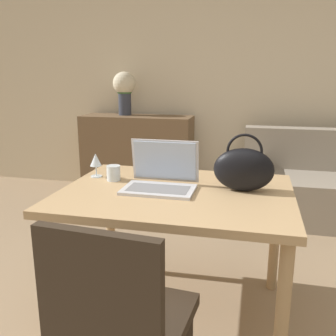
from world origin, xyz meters
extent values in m
cube|color=beige|center=(0.00, 3.07, 1.35)|extent=(10.00, 0.06, 2.70)
cube|color=tan|center=(-0.07, 0.70, 0.72)|extent=(1.21, 0.91, 0.04)
cylinder|color=tan|center=(-0.62, 0.30, 0.35)|extent=(0.06, 0.06, 0.70)
cylinder|color=tan|center=(0.47, 0.30, 0.35)|extent=(0.06, 0.06, 0.70)
cylinder|color=tan|center=(-0.62, 1.10, 0.35)|extent=(0.06, 0.06, 0.70)
cylinder|color=tan|center=(0.47, 1.10, 0.35)|extent=(0.06, 0.06, 0.70)
cube|color=#2D2319|center=(-0.10, -0.01, 0.45)|extent=(0.48, 0.48, 0.05)
cube|color=#2D2319|center=(-0.12, -0.21, 0.69)|extent=(0.42, 0.08, 0.41)
cylinder|color=#2D2319|center=(-0.27, 0.19, 0.21)|extent=(0.04, 0.04, 0.43)
cube|color=gray|center=(0.32, 2.41, 0.28)|extent=(0.20, 0.80, 0.56)
cube|color=brown|center=(-0.96, 2.75, 0.45)|extent=(1.21, 0.40, 0.89)
cube|color=silver|center=(-0.16, 0.67, 0.75)|extent=(0.37, 0.24, 0.02)
cube|color=gray|center=(-0.16, 0.66, 0.76)|extent=(0.32, 0.15, 0.00)
cube|color=silver|center=(-0.16, 0.81, 0.87)|extent=(0.37, 0.05, 0.24)
cube|color=silver|center=(-0.16, 0.81, 0.87)|extent=(0.34, 0.04, 0.21)
cylinder|color=silver|center=(-0.46, 0.81, 0.78)|extent=(0.08, 0.08, 0.09)
cylinder|color=silver|center=(-0.59, 0.86, 0.74)|extent=(0.07, 0.07, 0.01)
cylinder|color=silver|center=(-0.59, 0.86, 0.78)|extent=(0.01, 0.01, 0.06)
cone|color=silver|center=(-0.59, 0.86, 0.84)|extent=(0.07, 0.07, 0.08)
ellipsoid|color=black|center=(0.27, 0.78, 0.85)|extent=(0.31, 0.13, 0.23)
torus|color=black|center=(0.27, 0.78, 0.95)|extent=(0.19, 0.01, 0.19)
cylinder|color=#333847|center=(-1.11, 2.81, 1.02)|extent=(0.14, 0.14, 0.25)
sphere|color=#3D6B38|center=(-1.11, 2.81, 1.19)|extent=(0.19, 0.19, 0.19)
sphere|color=beige|center=(-1.11, 2.81, 1.24)|extent=(0.25, 0.25, 0.25)
camera|label=1|loc=(0.32, -1.14, 1.34)|focal=40.00mm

